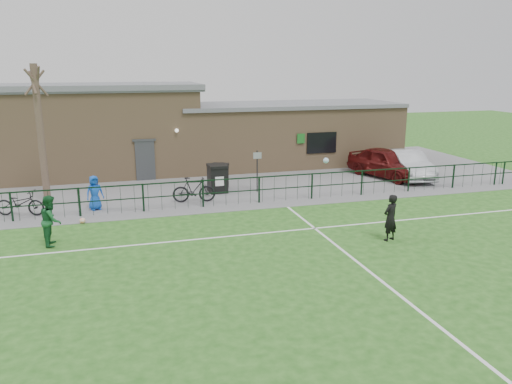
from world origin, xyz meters
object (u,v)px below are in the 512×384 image
object	(u,v)px
bare_tree	(41,136)
ball_ground	(83,221)
spectator_child	(95,193)
car_silver	(408,164)
bicycle_d	(194,190)
wheelie_bin_right	(219,177)
bicycle_c	(20,203)
outfield_player	(51,220)
wheelie_bin_left	(217,179)
sign_post	(257,171)
car_maroon	(387,163)

from	to	relation	value
bare_tree	ball_ground	size ratio (longest dim) A/B	26.53
spectator_child	ball_ground	xyz separation A→B (m)	(-0.45, -1.81, -0.64)
car_silver	bicycle_d	xyz separation A→B (m)	(-11.88, -1.83, -0.17)
wheelie_bin_right	car_silver	bearing A→B (deg)	23.45
bicycle_c	outfield_player	xyz separation A→B (m)	(1.60, -3.94, 0.33)
wheelie_bin_left	bicycle_c	bearing A→B (deg)	-171.01
wheelie_bin_right	sign_post	xyz separation A→B (m)	(1.64, -1.01, 0.43)
wheelie_bin_left	spectator_child	xyz separation A→B (m)	(-5.56, -1.56, 0.10)
spectator_child	ball_ground	bearing A→B (deg)	-123.38
wheelie_bin_right	sign_post	world-z (taller)	sign_post
bicycle_c	spectator_child	xyz separation A→B (m)	(2.88, 0.06, 0.22)
wheelie_bin_right	bicycle_d	xyz separation A→B (m)	(-1.59, -2.09, -0.01)
bicycle_c	bicycle_d	distance (m)	7.06
bicycle_d	ball_ground	bearing A→B (deg)	120.09
sign_post	bicycle_d	world-z (taller)	sign_post
car_maroon	spectator_child	size ratio (longest dim) A/B	3.22
sign_post	outfield_player	bearing A→B (deg)	-149.47
wheelie_bin_right	ball_ground	xyz separation A→B (m)	(-6.21, -3.94, -0.48)
wheelie_bin_left	bicycle_c	distance (m)	8.59
wheelie_bin_left	car_maroon	distance (m)	9.51
spectator_child	bicycle_c	bearing A→B (deg)	161.65
car_maroon	spectator_child	world-z (taller)	car_maroon
wheelie_bin_right	outfield_player	bearing A→B (deg)	-114.10
car_silver	bicycle_d	distance (m)	12.03
car_maroon	bicycle_c	xyz separation A→B (m)	(-17.92, -2.32, -0.29)
wheelie_bin_left	sign_post	bearing A→B (deg)	-15.23
wheelie_bin_left	ball_ground	distance (m)	6.91
wheelie_bin_left	bicycle_d	world-z (taller)	wheelie_bin_left
bicycle_c	spectator_child	distance (m)	2.89
wheelie_bin_right	spectator_child	distance (m)	6.15
wheelie_bin_left	car_silver	distance (m)	10.51
wheelie_bin_right	sign_post	distance (m)	1.97
car_silver	wheelie_bin_right	bearing A→B (deg)	-171.35
ball_ground	spectator_child	bearing A→B (deg)	76.12
wheelie_bin_right	bicycle_c	bearing A→B (deg)	-140.89
wheelie_bin_right	car_silver	xyz separation A→B (m)	(10.30, -0.26, 0.16)
wheelie_bin_right	bicycle_c	size ratio (longest dim) A/B	0.59
wheelie_bin_left	wheelie_bin_right	world-z (taller)	wheelie_bin_left
wheelie_bin_left	ball_ground	xyz separation A→B (m)	(-6.00, -3.37, -0.53)
car_silver	outfield_player	xyz separation A→B (m)	(-17.35, -5.87, 0.10)
wheelie_bin_left	outfield_player	size ratio (longest dim) A/B	0.73
bicycle_d	spectator_child	bearing A→B (deg)	98.87
wheelie_bin_right	spectator_child	xyz separation A→B (m)	(-5.76, -2.13, 0.15)
sign_post	bicycle_d	size ratio (longest dim) A/B	1.06
wheelie_bin_left	car_maroon	xyz separation A→B (m)	(9.48, 0.70, 0.17)
ball_ground	car_silver	bearing A→B (deg)	12.58
bicycle_d	ball_ground	distance (m)	5.01
car_silver	wheelie_bin_left	bearing A→B (deg)	-168.21
sign_post	spectator_child	size ratio (longest dim) A/B	1.37
sign_post	car_maroon	distance (m)	7.72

